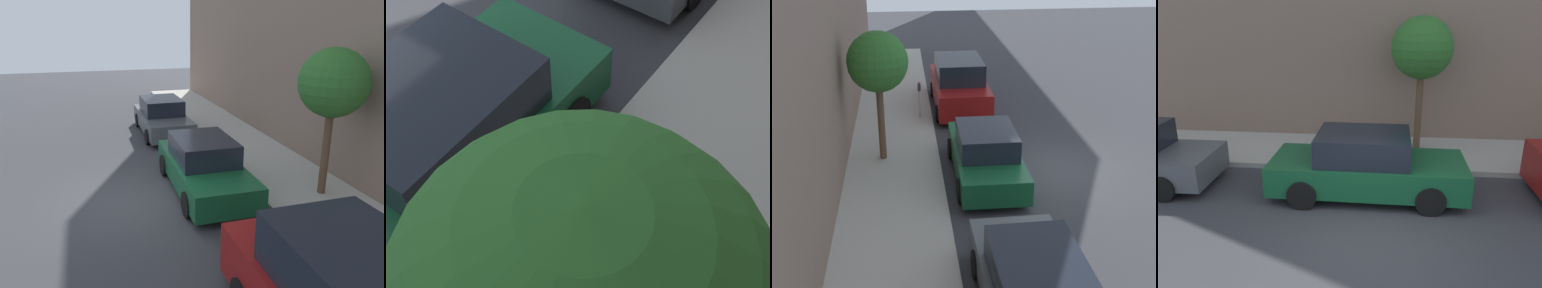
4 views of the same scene
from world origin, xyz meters
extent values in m
plane|color=#38383D|center=(0.00, 0.00, 0.00)|extent=(60.00, 60.00, 0.00)
cube|color=#B2ADA3|center=(4.90, 0.00, 0.07)|extent=(2.80, 32.00, 0.15)
cube|color=maroon|center=(2.34, -6.11, 0.70)|extent=(2.00, 4.82, 0.96)
cube|color=black|center=(2.34, -6.11, 1.58)|extent=(1.75, 2.62, 0.80)
cylinder|color=black|center=(1.41, -4.62, 0.31)|extent=(0.22, 0.62, 0.62)
cylinder|color=black|center=(3.27, -4.62, 0.31)|extent=(0.22, 0.62, 0.62)
cylinder|color=black|center=(1.41, -7.60, 0.31)|extent=(0.22, 0.62, 0.62)
cylinder|color=black|center=(3.27, -7.60, 0.31)|extent=(0.22, 0.62, 0.62)
cube|color=#14512D|center=(2.25, 0.14, 0.56)|extent=(1.85, 4.52, 0.68)
cube|color=black|center=(2.25, 0.24, 1.22)|extent=(1.61, 2.12, 0.64)
cylinder|color=black|center=(1.40, 1.54, 0.33)|extent=(0.22, 0.66, 0.66)
cylinder|color=black|center=(3.10, 1.54, 0.33)|extent=(0.22, 0.66, 0.66)
cylinder|color=black|center=(1.40, -1.25, 0.33)|extent=(0.22, 0.66, 0.66)
cylinder|color=black|center=(3.10, -1.25, 0.33)|extent=(0.22, 0.66, 0.66)
cube|color=black|center=(2.28, 6.29, 1.22)|extent=(1.60, 2.12, 0.64)
cylinder|color=black|center=(1.43, 4.79, 0.31)|extent=(0.22, 0.62, 0.62)
cylinder|color=black|center=(3.13, 4.79, 0.31)|extent=(0.22, 0.62, 0.62)
cylinder|color=#ADADB2|center=(3.95, -4.74, 0.66)|extent=(0.07, 0.07, 1.02)
cube|color=#2D2D33|center=(3.95, -4.74, 1.31)|extent=(0.11, 0.15, 0.28)
cube|color=red|center=(3.95, -4.74, 1.47)|extent=(0.04, 0.09, 0.05)
cylinder|color=brown|center=(5.22, -1.22, 1.42)|extent=(0.21, 0.21, 2.54)
sphere|color=#2D6B28|center=(5.22, -1.22, 3.18)|extent=(1.77, 1.77, 1.77)
camera|label=1|loc=(-0.80, -9.30, 4.61)|focal=35.00mm
camera|label=2|loc=(5.70, -1.92, 5.52)|focal=50.00mm
camera|label=3|loc=(4.49, 13.97, 6.99)|focal=50.00mm
camera|label=4|loc=(-5.86, -0.25, 4.13)|focal=35.00mm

